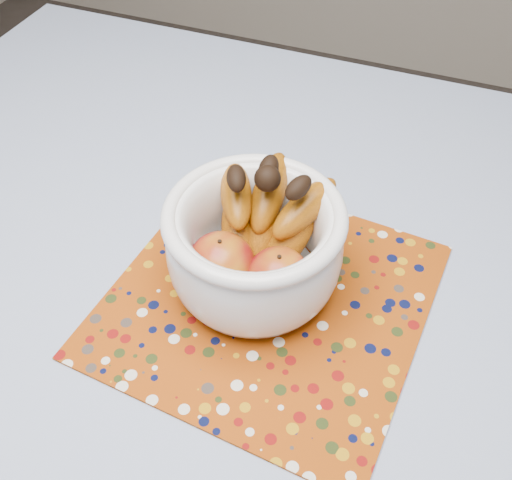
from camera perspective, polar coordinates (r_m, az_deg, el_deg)
table at (r=0.82m, az=-5.97°, el=-11.19°), size 1.20×1.20×0.75m
tablecloth at (r=0.75m, az=-6.45°, el=-7.88°), size 1.32×1.32×0.01m
placemat at (r=0.76m, az=1.15°, el=-5.66°), size 0.41×0.41×0.00m
fruit_bowl at (r=0.72m, az=0.18°, el=0.27°), size 0.22×0.23×0.17m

